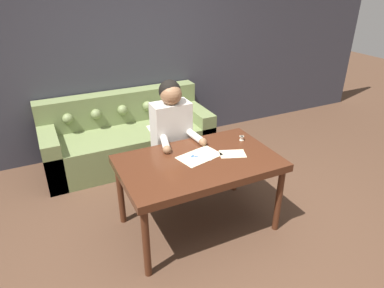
# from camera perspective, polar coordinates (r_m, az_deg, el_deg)

# --- Properties ---
(ground_plane) EXTENTS (16.00, 16.00, 0.00)m
(ground_plane) POSITION_cam_1_polar(r_m,az_deg,el_deg) (3.42, 2.73, -13.94)
(ground_plane) COLOR #4C3323
(wall_back) EXTENTS (8.00, 0.06, 2.60)m
(wall_back) POSITION_cam_1_polar(r_m,az_deg,el_deg) (4.65, -9.80, 14.89)
(wall_back) COLOR #383842
(wall_back) RESTS_ON ground_plane
(dining_table) EXTENTS (1.41, 0.87, 0.73)m
(dining_table) POSITION_cam_1_polar(r_m,az_deg,el_deg) (3.08, 1.13, -3.82)
(dining_table) COLOR #472314
(dining_table) RESTS_ON ground_plane
(couch) EXTENTS (2.08, 0.85, 0.85)m
(couch) POSITION_cam_1_polar(r_m,az_deg,el_deg) (4.50, -10.64, 1.00)
(couch) COLOR olive
(couch) RESTS_ON ground_plane
(person) EXTENTS (0.45, 0.55, 1.30)m
(person) POSITION_cam_1_polar(r_m,az_deg,el_deg) (3.56, -3.37, 0.67)
(person) COLOR #33281E
(person) RESTS_ON ground_plane
(pattern_paper_main) EXTENTS (0.43, 0.32, 0.00)m
(pattern_paper_main) POSITION_cam_1_polar(r_m,az_deg,el_deg) (3.10, 1.24, -2.03)
(pattern_paper_main) COLOR beige
(pattern_paper_main) RESTS_ON dining_table
(pattern_paper_offcut) EXTENTS (0.27, 0.23, 0.00)m
(pattern_paper_offcut) POSITION_cam_1_polar(r_m,az_deg,el_deg) (3.16, 6.77, -1.65)
(pattern_paper_offcut) COLOR beige
(pattern_paper_offcut) RESTS_ON dining_table
(scissors) EXTENTS (0.19, 0.18, 0.01)m
(scissors) POSITION_cam_1_polar(r_m,az_deg,el_deg) (3.09, 0.69, -2.16)
(scissors) COLOR silver
(scissors) RESTS_ON dining_table
(thread_spool) EXTENTS (0.04, 0.04, 0.05)m
(thread_spool) POSITION_cam_1_polar(r_m,az_deg,el_deg) (3.42, 8.28, 0.97)
(thread_spool) COLOR beige
(thread_spool) RESTS_ON dining_table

